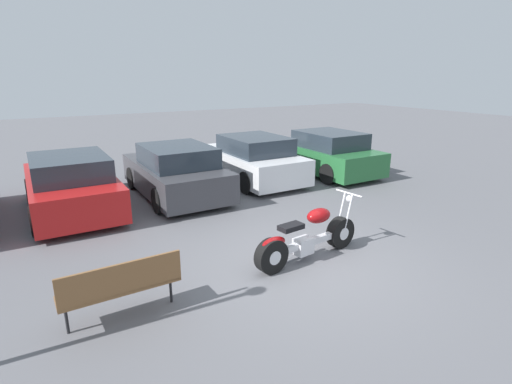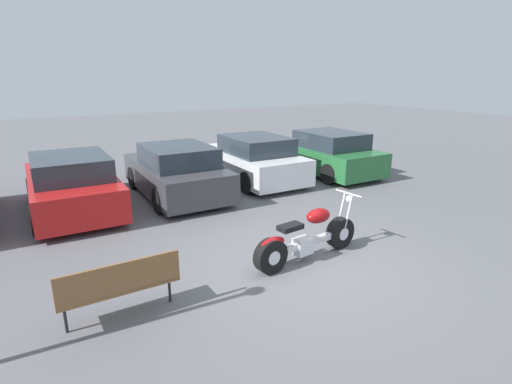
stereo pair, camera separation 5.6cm
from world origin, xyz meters
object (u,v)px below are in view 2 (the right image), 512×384
motorcycle (306,238)px  parked_car_white (253,160)px  park_bench (120,284)px  parked_car_green (327,154)px  parked_car_red (72,185)px  parked_car_dark_grey (177,172)px

motorcycle → parked_car_white: 5.76m
motorcycle → park_bench: (-3.31, -0.23, 0.14)m
parked_car_white → park_bench: size_ratio=2.51×
parked_car_green → park_bench: 9.50m
motorcycle → parked_car_red: parked_car_red is taller
parked_car_white → park_bench: parked_car_white is taller
parked_car_white → parked_car_green: same height
motorcycle → parked_car_white: bearing=70.0°
motorcycle → park_bench: bearing=-176.1°
parked_car_red → park_bench: (0.01, -5.25, -0.12)m
park_bench → motorcycle: bearing=3.9°
parked_car_red → parked_car_dark_grey: same height
parked_car_red → park_bench: 5.25m
parked_car_dark_grey → park_bench: parked_car_dark_grey is taller
parked_car_dark_grey → parked_car_red: bearing=-180.0°
parked_car_red → parked_car_green: (7.93, -0.01, 0.00)m
motorcycle → parked_car_white: parked_car_white is taller
parked_car_red → park_bench: size_ratio=2.51×
parked_car_dark_grey → parked_car_green: 5.28m
motorcycle → park_bench: 3.32m
parked_car_dark_grey → parked_car_white: (2.64, 0.38, 0.00)m
motorcycle → parked_car_dark_grey: parked_car_dark_grey is taller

